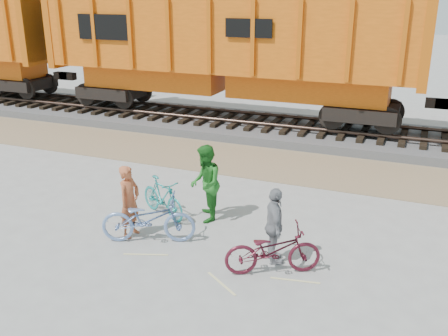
{
  "coord_description": "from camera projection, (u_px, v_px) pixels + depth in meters",
  "views": [
    {
      "loc": [
        3.77,
        -8.35,
        4.94
      ],
      "look_at": [
        -0.25,
        1.5,
        1.18
      ],
      "focal_mm": 40.0,
      "sensor_mm": 36.0,
      "label": 1
    }
  ],
  "objects": [
    {
      "name": "bicycle_maroon",
      "position": [
        273.0,
        250.0,
        9.15
      ],
      "size": [
        1.87,
        1.38,
        0.94
      ],
      "primitive_type": "imported",
      "rotation": [
        0.0,
        0.0,
        2.05
      ],
      "color": "#4C1320",
      "rests_on": "ground"
    },
    {
      "name": "gravel_strip",
      "position": [
        282.0,
        165.0,
        15.08
      ],
      "size": [
        120.0,
        3.0,
        0.02
      ],
      "primitive_type": "cube",
      "color": "#907959",
      "rests_on": "ground"
    },
    {
      "name": "hopper_car_center",
      "position": [
        227.0,
        48.0,
        18.28
      ],
      "size": [
        14.0,
        3.13,
        4.65
      ],
      "color": "black",
      "rests_on": "track"
    },
    {
      "name": "person_woman",
      "position": [
        274.0,
        226.0,
        9.44
      ],
      "size": [
        0.74,
        0.96,
        1.52
      ],
      "primitive_type": "imported",
      "rotation": [
        0.0,
        0.0,
        2.04
      ],
      "color": "gray",
      "rests_on": "ground"
    },
    {
      "name": "bicycle_teal",
      "position": [
        163.0,
        197.0,
        11.52
      ],
      "size": [
        1.57,
        1.07,
        0.93
      ],
      "primitive_type": "imported",
      "rotation": [
        0.0,
        0.0,
        1.11
      ],
      "color": "teal",
      "rests_on": "ground"
    },
    {
      "name": "bicycle_blue",
      "position": [
        148.0,
        219.0,
        10.32
      ],
      "size": [
        2.06,
        1.36,
        1.02
      ],
      "primitive_type": "imported",
      "rotation": [
        0.0,
        0.0,
        1.95
      ],
      "color": "#6C8AC0",
      "rests_on": "ground"
    },
    {
      "name": "ballast_bed",
      "position": [
        309.0,
        132.0,
        18.08
      ],
      "size": [
        120.0,
        4.0,
        0.3
      ],
      "primitive_type": "cube",
      "color": "slate",
      "rests_on": "ground"
    },
    {
      "name": "track",
      "position": [
        309.0,
        123.0,
        17.98
      ],
      "size": [
        120.0,
        2.6,
        0.24
      ],
      "color": "black",
      "rests_on": "ballast_bed"
    },
    {
      "name": "person_man",
      "position": [
        205.0,
        183.0,
        11.2
      ],
      "size": [
        0.96,
        1.06,
        1.76
      ],
      "primitive_type": "imported",
      "rotation": [
        0.0,
        0.0,
        -1.15
      ],
      "color": "#1F6D20",
      "rests_on": "ground"
    },
    {
      "name": "ground",
      "position": [
        208.0,
        246.0,
        10.28
      ],
      "size": [
        120.0,
        120.0,
        0.0
      ],
      "primitive_type": "plane",
      "color": "#9E9E99",
      "rests_on": "ground"
    },
    {
      "name": "person_solo",
      "position": [
        129.0,
        201.0,
        10.49
      ],
      "size": [
        0.42,
        0.6,
        1.57
      ],
      "primitive_type": "imported",
      "rotation": [
        0.0,
        0.0,
        1.49
      ],
      "color": "#AF5632",
      "rests_on": "ground"
    }
  ]
}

